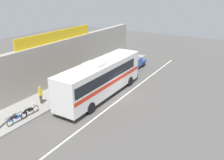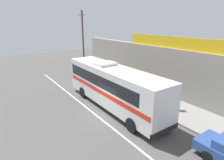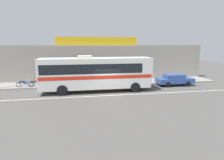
% 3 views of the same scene
% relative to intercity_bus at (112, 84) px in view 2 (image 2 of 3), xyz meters
% --- Properties ---
extents(ground_plane, '(70.00, 70.00, 0.00)m').
position_rel_intercity_bus_xyz_m(ground_plane, '(1.08, -1.19, -2.07)').
color(ground_plane, '#4F4C49').
extents(sidewalk_slab, '(30.00, 3.60, 0.14)m').
position_rel_intercity_bus_xyz_m(sidewalk_slab, '(1.08, 4.01, -2.00)').
color(sidewalk_slab, gray).
rests_on(sidewalk_slab, ground_plane).
extents(storefront_facade, '(30.00, 0.70, 4.80)m').
position_rel_intercity_bus_xyz_m(storefront_facade, '(1.08, 6.16, 0.33)').
color(storefront_facade, gray).
rests_on(storefront_facade, ground_plane).
extents(storefront_billboard, '(11.01, 0.12, 1.10)m').
position_rel_intercity_bus_xyz_m(storefront_billboard, '(0.82, 6.16, 3.28)').
color(storefront_billboard, gold).
rests_on(storefront_billboard, storefront_facade).
extents(road_center_stripe, '(30.00, 0.14, 0.01)m').
position_rel_intercity_bus_xyz_m(road_center_stripe, '(1.08, -1.99, -2.06)').
color(road_center_stripe, silver).
rests_on(road_center_stripe, ground_plane).
extents(intercity_bus, '(11.55, 2.63, 3.78)m').
position_rel_intercity_bus_xyz_m(intercity_bus, '(0.00, 0.00, 0.00)').
color(intercity_bus, silver).
rests_on(intercity_bus, ground_plane).
extents(utility_pole, '(1.60, 0.22, 8.48)m').
position_rel_intercity_bus_xyz_m(utility_pole, '(-10.73, 2.69, 2.45)').
color(utility_pole, brown).
rests_on(utility_pole, sidewalk_slab).
extents(motorcycle_red, '(1.83, 0.56, 0.94)m').
position_rel_intercity_bus_xyz_m(motorcycle_red, '(-6.51, 2.89, -1.50)').
color(motorcycle_red, black).
rests_on(motorcycle_red, sidewalk_slab).
extents(motorcycle_orange, '(1.91, 0.56, 0.94)m').
position_rel_intercity_bus_xyz_m(motorcycle_orange, '(-7.89, 2.82, -1.50)').
color(motorcycle_orange, black).
rests_on(motorcycle_orange, sidewalk_slab).
extents(pedestrian_by_curb, '(0.30, 0.48, 1.61)m').
position_rel_intercity_bus_xyz_m(pedestrian_by_curb, '(3.81, 3.91, -1.00)').
color(pedestrian_by_curb, brown).
rests_on(pedestrian_by_curb, sidewalk_slab).
extents(pedestrian_near_shop, '(0.30, 0.48, 1.72)m').
position_rel_intercity_bus_xyz_m(pedestrian_near_shop, '(-4.44, 3.72, -0.92)').
color(pedestrian_near_shop, brown).
rests_on(pedestrian_near_shop, sidewalk_slab).
extents(pedestrian_far_right, '(0.30, 0.48, 1.66)m').
position_rel_intercity_bus_xyz_m(pedestrian_far_right, '(1.54, 4.33, -0.96)').
color(pedestrian_far_right, brown).
rests_on(pedestrian_far_right, sidewalk_slab).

